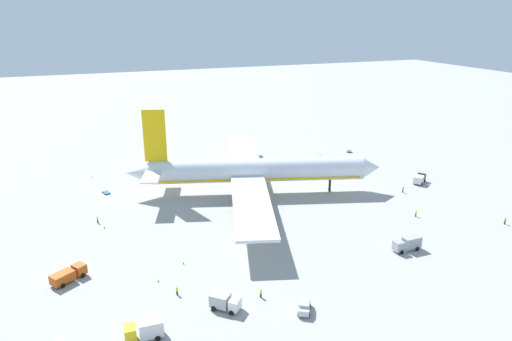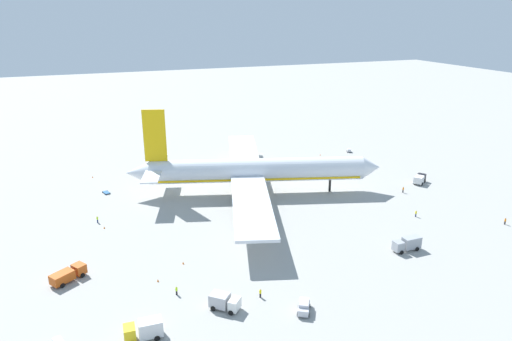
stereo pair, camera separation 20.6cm
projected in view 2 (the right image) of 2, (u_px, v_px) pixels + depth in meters
The scene contains 21 objects.
ground_plane at pixel (257, 193), 131.70m from camera, with size 600.00×600.00×0.00m, color #9E9E99.
airliner at pixel (253, 171), 129.40m from camera, with size 69.82×80.49×24.43m.
service_truck_0 at pixel (144, 329), 72.67m from camera, with size 6.06×2.89×3.10m.
service_truck_1 at pixel (408, 244), 99.69m from camera, with size 6.40×2.37×2.95m.
service_truck_2 at pixel (68, 274), 88.52m from camera, with size 6.95×5.75×2.33m.
service_truck_3 at pixel (224, 301), 80.03m from camera, with size 5.50×5.33×2.73m.
service_truck_4 at pixel (420, 179), 138.97m from camera, with size 5.69×4.99×2.43m.
service_van at pixel (304, 306), 79.45m from camera, with size 3.71×4.49×1.97m.
baggage_cart_0 at pixel (349, 150), 170.22m from camera, with size 2.27×2.96×1.22m.
baggage_cart_1 at pixel (106, 192), 131.57m from camera, with size 2.17×3.28×0.40m.
ground_worker_0 at pixel (416, 214), 116.34m from camera, with size 0.56×0.56×1.70m.
ground_worker_1 at pixel (403, 190), 131.80m from camera, with size 0.56×0.56×1.79m.
ground_worker_2 at pixel (97, 219), 113.01m from camera, with size 0.57×0.57×1.76m.
ground_worker_3 at pixel (505, 221), 112.13m from camera, with size 0.54×0.54×1.68m.
ground_worker_4 at pixel (260, 293), 83.41m from camera, with size 0.46×0.46×1.75m.
ground_worker_5 at pixel (177, 290), 84.20m from camera, with size 0.56×0.56×1.73m.
traffic_cone_0 at pixel (183, 263), 94.67m from camera, with size 0.36×0.36×0.55m, color orange.
traffic_cone_1 at pixel (320, 155), 166.18m from camera, with size 0.36×0.36×0.55m, color orange.
traffic_cone_2 at pixel (104, 227), 110.21m from camera, with size 0.36×0.36×0.55m, color orange.
traffic_cone_3 at pixel (158, 280), 88.48m from camera, with size 0.36×0.36×0.55m, color orange.
traffic_cone_4 at pixel (93, 177), 143.78m from camera, with size 0.36×0.36×0.55m, color orange.
Camera 2 is at (-44.54, -114.12, 48.78)m, focal length 32.60 mm.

